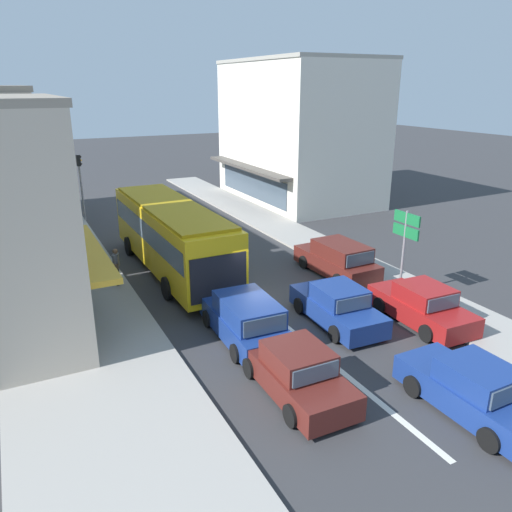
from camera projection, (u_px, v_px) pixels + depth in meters
name	position (u px, v px, depth m)	size (l,w,h in m)	color
ground_plane	(259.00, 304.00, 20.04)	(140.00, 140.00, 0.00)	#353538
lane_centre_line	(220.00, 272.00, 23.42)	(0.20, 28.00, 0.01)	silver
sidewalk_left	(61.00, 281.00, 22.19)	(5.20, 44.00, 0.14)	#A39E96
kerb_right	(309.00, 242.00, 27.72)	(2.80, 44.00, 0.12)	#A39E96
building_right_far	(298.00, 132.00, 36.86)	(8.61, 12.47, 10.09)	silver
city_bus	(172.00, 233.00, 22.88)	(2.85, 10.89, 3.23)	yellow
sedan_queue_far_back	(474.00, 391.00, 13.19)	(1.93, 4.22, 1.47)	navy
wagon_adjacent_lane_trail	(246.00, 320.00, 16.99)	(2.07, 4.57, 1.58)	navy
sedan_behind_bus_mid	(337.00, 306.00, 18.22)	(2.04, 4.27, 1.47)	navy
sedan_queue_gap_filler	(296.00, 372.00, 14.06)	(1.94, 4.22, 1.47)	#561E19
parked_sedan_kerb_front	(422.00, 306.00, 18.27)	(2.01, 4.26, 1.47)	maroon
parked_wagon_kerb_second	(338.00, 260.00, 22.85)	(2.03, 4.54, 1.58)	#561E19
traffic_light_downstreet	(80.00, 176.00, 31.41)	(0.33, 0.24, 4.20)	gray
directional_road_sign	(406.00, 233.00, 20.02)	(0.10, 1.40, 3.60)	gray
pedestrian_with_handbag_near	(116.00, 265.00, 21.27)	(0.40, 0.65, 1.63)	#333338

